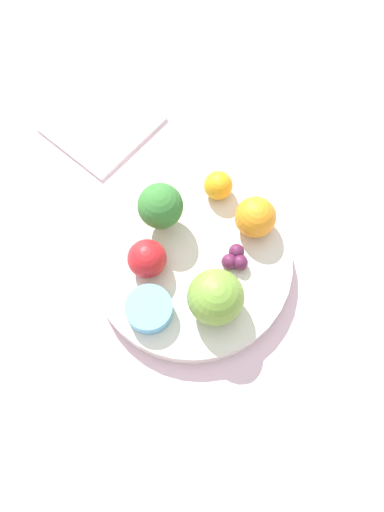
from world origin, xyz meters
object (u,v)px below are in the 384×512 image
at_px(orange_back, 218,185).
at_px(broccoli, 160,207).
at_px(small_cup, 149,309).
at_px(grape_cluster, 235,259).
at_px(apple_green, 147,259).
at_px(bowl, 192,263).
at_px(orange_front, 255,217).
at_px(napkin, 102,124).
at_px(apple_red, 212,299).

bearing_deg(orange_back, broccoli, 6.47).
bearing_deg(small_cup, orange_back, -141.44).
height_order(orange_back, grape_cluster, orange_back).
height_order(broccoli, grape_cluster, broccoli).
distance_m(apple_green, grape_cluster, 0.10).
xyz_separation_m(bowl, orange_back, (-0.07, -0.07, 0.03)).
height_order(bowl, orange_front, orange_front).
relative_size(bowl, broccoli, 3.55).
xyz_separation_m(grape_cluster, small_cup, (0.12, 0.02, 0.00)).
bearing_deg(broccoli, small_cup, 60.12).
bearing_deg(broccoli, napkin, -85.65).
distance_m(orange_front, orange_back, 0.06).
relative_size(orange_back, small_cup, 0.67).
xyz_separation_m(orange_back, napkin, (0.09, -0.18, -0.04)).
xyz_separation_m(grape_cluster, napkin, (0.07, -0.27, -0.03)).
relative_size(apple_green, napkin, 0.26).
relative_size(broccoli, napkin, 0.39).
relative_size(bowl, apple_green, 5.27).
height_order(apple_red, apple_green, apple_red).
distance_m(broccoli, orange_front, 0.11).
xyz_separation_m(apple_red, small_cup, (0.07, -0.02, -0.02)).
height_order(orange_front, small_cup, orange_front).
bearing_deg(small_cup, broccoli, -119.88).
bearing_deg(apple_red, orange_back, -118.23).
height_order(apple_red, napkin, apple_red).
bearing_deg(napkin, small_cup, 81.35).
relative_size(apple_red, grape_cluster, 1.90).
bearing_deg(apple_green, grape_cluster, 158.96).
xyz_separation_m(small_cup, napkin, (-0.04, -0.29, -0.03)).
distance_m(broccoli, apple_green, 0.06).
distance_m(bowl, apple_red, 0.08).
distance_m(apple_red, small_cup, 0.07).
bearing_deg(napkin, orange_back, 117.90).
bearing_deg(bowl, apple_green, -14.71).
height_order(orange_back, napkin, orange_back).
relative_size(apple_red, orange_back, 1.76).
relative_size(bowl, small_cup, 4.50).
bearing_deg(orange_front, bowl, 6.02).
bearing_deg(orange_back, apple_red, 61.77).
distance_m(orange_front, small_cup, 0.17).
height_order(apple_red, orange_back, apple_red).
bearing_deg(apple_red, small_cup, -19.37).
xyz_separation_m(broccoli, small_cup, (0.06, 0.10, -0.03)).
height_order(apple_green, orange_front, orange_front).
bearing_deg(apple_green, broccoli, -128.47).
distance_m(apple_red, apple_green, 0.09).
height_order(orange_front, napkin, orange_front).
bearing_deg(napkin, broccoli, 94.35).
xyz_separation_m(broccoli, napkin, (0.01, -0.19, -0.06)).
xyz_separation_m(orange_back, grape_cluster, (0.02, 0.09, -0.01)).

